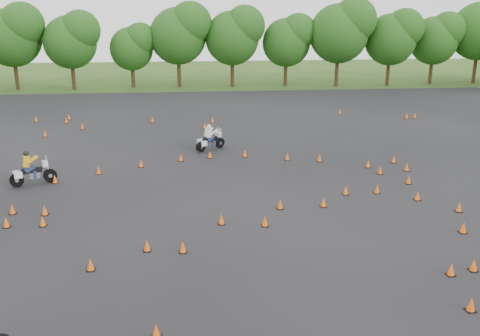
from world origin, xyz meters
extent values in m
plane|color=#2D5119|center=(0.00, 0.00, 0.00)|extent=(140.00, 140.00, 0.00)
plane|color=black|center=(0.00, 6.00, 0.01)|extent=(62.00, 62.00, 0.00)
cone|color=#FF5C0A|center=(9.15, 4.08, 0.23)|extent=(0.26, 0.26, 0.45)
cone|color=#FF5C0A|center=(9.98, 6.34, 0.23)|extent=(0.26, 0.26, 0.45)
cone|color=#FF5C0A|center=(-2.95, -3.09, 0.23)|extent=(0.26, 0.26, 0.45)
cone|color=#FF5C0A|center=(-1.31, 18.47, 0.23)|extent=(0.26, 0.26, 0.45)
cone|color=#FF5C0A|center=(-15.06, 22.45, 0.23)|extent=(0.26, 0.26, 0.45)
cone|color=#FF5C0A|center=(-12.47, 21.66, 0.23)|extent=(0.26, 0.26, 0.45)
cone|color=#FF5C0A|center=(-4.35, -2.81, 0.23)|extent=(0.26, 0.26, 0.45)
cone|color=#FF5C0A|center=(-9.87, 6.09, 0.23)|extent=(0.26, 0.26, 0.45)
cone|color=#FF5C0A|center=(0.61, -0.85, 0.23)|extent=(0.26, 0.26, 0.45)
cone|color=#FF5C0A|center=(3.48, 9.25, 0.23)|extent=(0.26, 0.26, 0.45)
cone|color=#FF5C0A|center=(9.88, -0.06, 0.23)|extent=(0.26, 0.26, 0.45)
cone|color=#FF5C0A|center=(15.82, 20.61, 0.23)|extent=(0.26, 0.26, 0.45)
cone|color=#FF5C0A|center=(7.58, -5.65, 0.23)|extent=(0.26, 0.26, 0.45)
cone|color=#FF5C0A|center=(-7.76, 7.49, 0.23)|extent=(0.26, 0.26, 0.45)
cone|color=#FF5C0A|center=(7.96, 7.22, 0.23)|extent=(0.26, 0.26, 0.45)
cone|color=#FF5C0A|center=(-6.29, -4.23, 0.23)|extent=(0.26, 0.26, 0.45)
cone|color=#FF5C0A|center=(8.59, 1.61, 0.23)|extent=(0.26, 0.26, 0.45)
cone|color=#FF5C0A|center=(-1.27, -0.44, 0.23)|extent=(0.26, 0.26, 0.45)
cone|color=#FF5C0A|center=(-10.59, 0.15, 0.23)|extent=(0.26, 0.26, 0.45)
cone|color=#FF5C0A|center=(6.95, 2.81, 0.23)|extent=(0.26, 0.26, 0.45)
cone|color=#FF5C0A|center=(-10.81, 1.74, 0.23)|extent=(0.26, 0.26, 0.45)
cone|color=#FF5C0A|center=(3.73, 1.18, 0.23)|extent=(0.26, 0.26, 0.45)
cone|color=#FF5C0A|center=(-13.03, 17.03, 0.23)|extent=(0.26, 0.26, 0.45)
cone|color=#FF5C0A|center=(-10.79, 19.34, 0.23)|extent=(0.26, 0.26, 0.45)
cone|color=#FF5C0A|center=(5.40, 8.77, 0.23)|extent=(0.26, 0.26, 0.45)
cone|color=#FF5C0A|center=(-3.70, -8.65, 0.23)|extent=(0.26, 0.26, 0.45)
cone|color=#FF5C0A|center=(16.57, 20.69, 0.23)|extent=(0.26, 0.26, 0.45)
cone|color=#FF5C0A|center=(-9.28, 1.44, 0.23)|extent=(0.26, 0.26, 0.45)
cone|color=#FF5C0A|center=(-9.05, 0.11, 0.23)|extent=(0.26, 0.26, 0.45)
cone|color=#FF5C0A|center=(-5.46, 8.62, 0.23)|extent=(0.26, 0.26, 0.45)
cone|color=#FF5C0A|center=(-5.49, 21.26, 0.23)|extent=(0.26, 0.26, 0.45)
cone|color=#FF5C0A|center=(-1.29, 10.17, 0.23)|extent=(0.26, 0.26, 0.45)
cone|color=#FF5C0A|center=(6.13, -8.17, 0.23)|extent=(0.26, 0.26, 0.45)
cone|color=#FF5C0A|center=(0.93, 10.23, 0.23)|extent=(0.26, 0.26, 0.45)
cone|color=#FF5C0A|center=(10.72, 22.96, 0.23)|extent=(0.26, 0.26, 0.45)
cone|color=#FF5C0A|center=(-12.53, 23.02, 0.23)|extent=(0.26, 0.26, 0.45)
cone|color=#FF5C0A|center=(9.85, 8.04, 0.23)|extent=(0.26, 0.26, 0.45)
cone|color=#FF5C0A|center=(-0.61, 20.66, 0.23)|extent=(0.26, 0.26, 0.45)
cone|color=#FF5C0A|center=(1.62, 1.13, 0.23)|extent=(0.26, 0.26, 0.45)
cone|color=#FF5C0A|center=(8.23, 5.93, 0.23)|extent=(0.26, 0.26, 0.45)
cone|color=#FF5C0A|center=(6.60, -5.89, 0.23)|extent=(0.26, 0.26, 0.45)
cone|color=#FF5C0A|center=(5.28, 2.75, 0.23)|extent=(0.26, 0.26, 0.45)
cone|color=#FF5C0A|center=(-3.11, 9.69, 0.23)|extent=(0.26, 0.26, 0.45)
cone|color=#FF5C0A|center=(8.88, -2.39, 0.23)|extent=(0.26, 0.26, 0.45)
camera|label=1|loc=(-2.61, -22.20, 9.31)|focal=40.00mm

